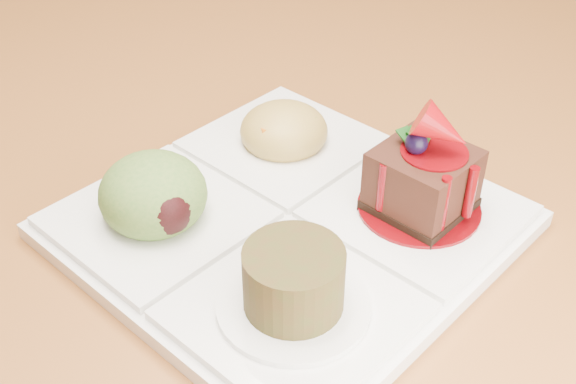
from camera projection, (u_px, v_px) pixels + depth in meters
ground at (205, 355)px, 1.38m from camera, size 6.00×6.00×0.00m
dining_table at (170, 18)px, 0.97m from camera, size 1.00×1.80×0.75m
sampler_plate at (282, 207)px, 0.50m from camera, size 0.32×0.32×0.10m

